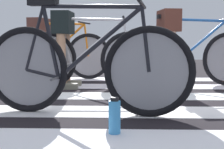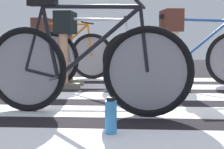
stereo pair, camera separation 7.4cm
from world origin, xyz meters
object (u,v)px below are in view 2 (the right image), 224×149
bicycle_4_of_4 (61,54)px  water_bottle (111,116)px  cyclist_2_of_4 (66,39)px  bicycle_1_of_4 (84,67)px  cyclist_3_of_4 (171,37)px  cyclist_4_of_4 (43,39)px  bicycle_2_of_4 (90,58)px  bicycle_3_of_4 (194,57)px

bicycle_4_of_4 → water_bottle: size_ratio=7.11×
bicycle_4_of_4 → water_bottle: bicycle_4_of_4 is taller
cyclist_2_of_4 → water_bottle: cyclist_2_of_4 is taller
bicycle_1_of_4 → cyclist_2_of_4: (-0.45, 1.49, 0.24)m
cyclist_3_of_4 → cyclist_4_of_4: 2.16m
bicycle_1_of_4 → cyclist_3_of_4: 1.87m
bicycle_2_of_4 → bicycle_1_of_4: bearing=-82.9°
water_bottle → bicycle_1_of_4: bearing=114.8°
bicycle_3_of_4 → water_bottle: size_ratio=7.18×
bicycle_1_of_4 → bicycle_2_of_4: (-0.13, 1.48, 0.00)m
bicycle_1_of_4 → cyclist_4_of_4: (-1.04, 2.56, 0.24)m
bicycle_3_of_4 → bicycle_2_of_4: bearing=179.4°
water_bottle → cyclist_2_of_4: bearing=108.9°
bicycle_2_of_4 → bicycle_3_of_4: 1.36m
cyclist_2_of_4 → cyclist_4_of_4: 1.22m
cyclist_4_of_4 → water_bottle: 3.40m
bicycle_2_of_4 → cyclist_4_of_4: cyclist_4_of_4 is taller
bicycle_4_of_4 → water_bottle: bearing=-60.3°
bicycle_1_of_4 → cyclist_2_of_4: bearing=114.9°
cyclist_2_of_4 → cyclist_3_of_4: (1.35, 0.12, 0.02)m
bicycle_1_of_4 → bicycle_3_of_4: (1.21, 1.66, 0.00)m
bicycle_4_of_4 → cyclist_4_of_4: cyclist_4_of_4 is taller
cyclist_2_of_4 → cyclist_3_of_4: bearing=7.2°
water_bottle → bicycle_2_of_4: bearing=100.8°
bicycle_1_of_4 → bicycle_2_of_4: 1.49m
bicycle_2_of_4 → cyclist_4_of_4: 1.43m
water_bottle → cyclist_3_of_4: bearing=73.3°
bicycle_3_of_4 → bicycle_1_of_4: bearing=-134.2°
bicycle_1_of_4 → cyclist_3_of_4: size_ratio=1.74×
bicycle_1_of_4 → cyclist_4_of_4: 2.78m
bicycle_2_of_4 → cyclist_3_of_4: cyclist_3_of_4 is taller
bicycle_1_of_4 → bicycle_4_of_4: same height
cyclist_2_of_4 → cyclist_3_of_4: cyclist_3_of_4 is taller
cyclist_2_of_4 → bicycle_3_of_4: size_ratio=0.56×
bicycle_1_of_4 → bicycle_3_of_4: same height
bicycle_3_of_4 → bicycle_4_of_4: bearing=148.5°
bicycle_2_of_4 → cyclist_2_of_4: (-0.31, 0.01, 0.24)m
bicycle_1_of_4 → cyclist_2_of_4: size_ratio=1.79×
water_bottle → cyclist_4_of_4: bearing=112.5°
bicycle_1_of_4 → bicycle_2_of_4: bearing=103.5°
bicycle_1_of_4 → water_bottle: bicycle_1_of_4 is taller
bicycle_2_of_4 → cyclist_3_of_4: 1.08m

